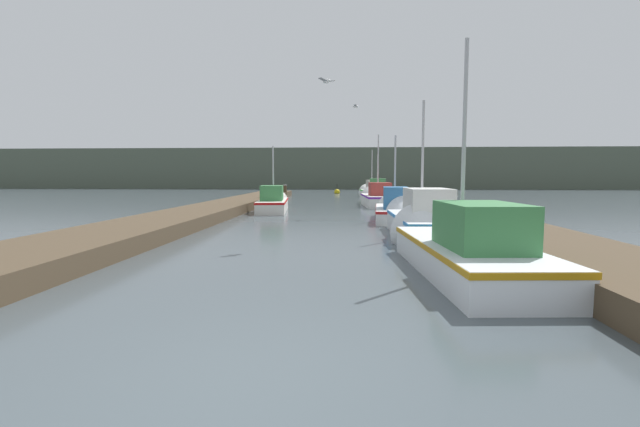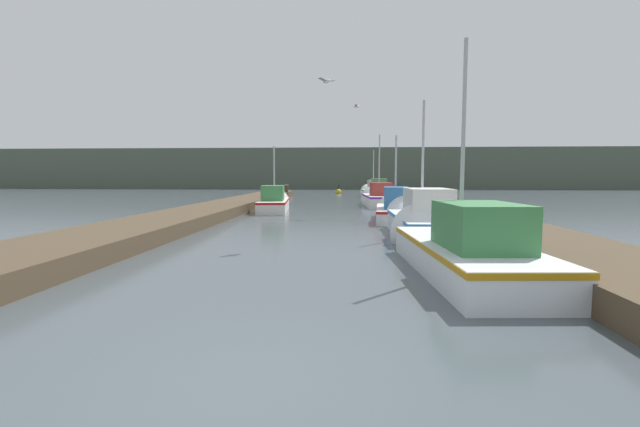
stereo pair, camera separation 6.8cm
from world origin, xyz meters
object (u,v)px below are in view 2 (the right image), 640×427
(fishing_boat_1, at_px, (419,219))
(fishing_boat_5, at_px, (379,194))
(mooring_piling_2, at_px, (432,212))
(mooring_piling_3, at_px, (287,191))
(seagull_lead, at_px, (356,106))
(mooring_piling_1, at_px, (265,197))
(channel_buoy, at_px, (339,192))
(fishing_boat_4, at_px, (378,198))
(fishing_boat_6, at_px, (373,192))
(mooring_piling_0, at_px, (389,192))
(fishing_boat_2, at_px, (395,209))
(seagull_1, at_px, (327,81))
(fishing_boat_3, at_px, (275,202))
(fishing_boat_0, at_px, (453,245))

(fishing_boat_1, distance_m, fishing_boat_5, 18.20)
(mooring_piling_2, bearing_deg, fishing_boat_5, 93.42)
(mooring_piling_3, distance_m, seagull_lead, 16.89)
(fishing_boat_5, xyz_separation_m, mooring_piling_1, (-7.63, -4.96, 0.01))
(channel_buoy, bearing_deg, fishing_boat_4, -80.61)
(fishing_boat_1, xyz_separation_m, fishing_boat_6, (-0.14, 23.84, -0.03))
(fishing_boat_5, relative_size, fishing_boat_6, 0.93)
(fishing_boat_4, bearing_deg, seagull_lead, -106.39)
(mooring_piling_0, relative_size, channel_buoy, 0.92)
(fishing_boat_6, distance_m, mooring_piling_2, 21.28)
(mooring_piling_1, relative_size, seagull_lead, 1.82)
(fishing_boat_2, xyz_separation_m, mooring_piling_3, (-7.23, 17.07, 0.12))
(seagull_1, bearing_deg, mooring_piling_1, -118.17)
(channel_buoy, bearing_deg, mooring_piling_3, -116.17)
(fishing_boat_6, distance_m, seagull_1, 25.92)
(fishing_boat_3, xyz_separation_m, mooring_piling_2, (7.22, -6.44, 0.06))
(fishing_boat_0, height_order, seagull_lead, seagull_lead)
(fishing_boat_0, relative_size, seagull_1, 13.49)
(fishing_boat_2, height_order, mooring_piling_0, fishing_boat_2)
(mooring_piling_2, bearing_deg, fishing_boat_3, 138.23)
(channel_buoy, bearing_deg, fishing_boat_5, -75.15)
(mooring_piling_3, xyz_separation_m, seagull_1, (4.54, -23.46, 4.04))
(fishing_boat_4, distance_m, seagull_1, 15.52)
(channel_buoy, bearing_deg, fishing_boat_6, -64.74)
(fishing_boat_6, distance_m, seagull_lead, 17.97)
(fishing_boat_1, relative_size, mooring_piling_1, 5.81)
(fishing_boat_1, xyz_separation_m, mooring_piling_2, (0.92, 2.58, 0.01))
(fishing_boat_1, height_order, fishing_boat_3, fishing_boat_1)
(fishing_boat_3, bearing_deg, fishing_boat_2, -40.57)
(fishing_boat_1, xyz_separation_m, fishing_boat_2, (-0.26, 4.79, -0.06))
(mooring_piling_0, bearing_deg, seagull_lead, -100.88)
(fishing_boat_1, xyz_separation_m, fishing_boat_4, (-0.40, 13.15, -0.03))
(fishing_boat_2, relative_size, fishing_boat_6, 0.91)
(mooring_piling_2, distance_m, seagull_lead, 6.77)
(fishing_boat_4, relative_size, seagull_lead, 10.83)
(fishing_boat_4, height_order, seagull_1, seagull_1)
(fishing_boat_6, xyz_separation_m, mooring_piling_0, (1.33, -0.90, 0.05))
(fishing_boat_6, distance_m, channel_buoy, 7.34)
(fishing_boat_1, distance_m, fishing_boat_6, 23.84)
(fishing_boat_1, bearing_deg, mooring_piling_1, 119.07)
(mooring_piling_2, relative_size, channel_buoy, 0.92)
(fishing_boat_5, bearing_deg, seagull_lead, -96.00)
(fishing_boat_3, height_order, fishing_boat_5, fishing_boat_3)
(fishing_boat_0, height_order, fishing_boat_6, fishing_boat_0)
(fishing_boat_1, distance_m, mooring_piling_3, 23.12)
(channel_buoy, relative_size, seagull_lead, 1.96)
(fishing_boat_3, height_order, mooring_piling_0, fishing_boat_3)
(fishing_boat_5, height_order, seagull_1, seagull_1)
(fishing_boat_3, relative_size, seagull_1, 12.96)
(channel_buoy, bearing_deg, mooring_piling_0, -59.35)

